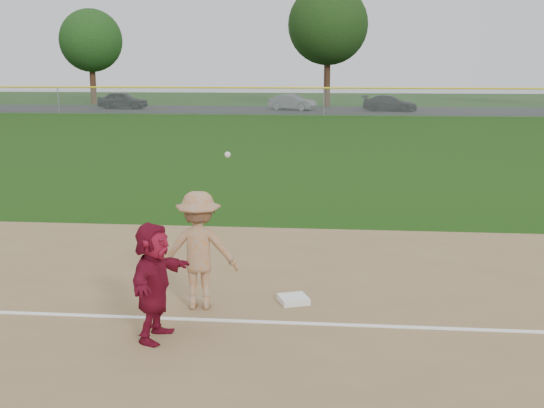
# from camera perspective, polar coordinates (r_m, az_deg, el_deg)

# --- Properties ---
(ground) EXTENTS (160.00, 160.00, 0.00)m
(ground) POSITION_cam_1_polar(r_m,az_deg,el_deg) (10.79, -0.79, -8.39)
(ground) COLOR #173B0B
(ground) RESTS_ON ground
(foul_line) EXTENTS (60.00, 0.10, 0.01)m
(foul_line) POSITION_cam_1_polar(r_m,az_deg,el_deg) (10.04, -1.30, -9.81)
(foul_line) COLOR white
(foul_line) RESTS_ON infield_dirt
(parking_asphalt) EXTENTS (120.00, 10.00, 0.01)m
(parking_asphalt) POSITION_cam_1_polar(r_m,az_deg,el_deg) (56.21, 4.48, 7.83)
(parking_asphalt) COLOR black
(parking_asphalt) RESTS_ON ground
(first_base) EXTENTS (0.55, 0.55, 0.10)m
(first_base) POSITION_cam_1_polar(r_m,az_deg,el_deg) (10.81, 1.80, -7.98)
(first_base) COLOR white
(first_base) RESTS_ON infield_dirt
(base_runner) EXTENTS (0.71, 1.57, 1.63)m
(base_runner) POSITION_cam_1_polar(r_m,az_deg,el_deg) (9.33, -9.85, -6.39)
(base_runner) COLOR maroon
(base_runner) RESTS_ON infield_dirt
(car_left) EXTENTS (4.23, 1.96, 1.40)m
(car_left) POSITION_cam_1_polar(r_m,az_deg,el_deg) (59.22, -12.37, 8.48)
(car_left) COLOR black
(car_left) RESTS_ON parking_asphalt
(car_mid) EXTENTS (4.09, 2.71, 1.27)m
(car_mid) POSITION_cam_1_polar(r_m,az_deg,el_deg) (55.93, 1.73, 8.50)
(car_mid) COLOR slate
(car_mid) RESTS_ON parking_asphalt
(car_right) EXTENTS (4.57, 2.59, 1.25)m
(car_right) POSITION_cam_1_polar(r_m,az_deg,el_deg) (55.66, 9.84, 8.31)
(car_right) COLOR black
(car_right) RESTS_ON parking_asphalt
(first_base_play) EXTENTS (1.22, 0.76, 2.40)m
(first_base_play) POSITION_cam_1_polar(r_m,az_deg,el_deg) (10.40, -6.11, -3.86)
(first_base_play) COLOR gray
(first_base_play) RESTS_ON infield_dirt
(outfield_fence) EXTENTS (110.00, 0.12, 110.00)m
(outfield_fence) POSITION_cam_1_polar(r_m,az_deg,el_deg) (50.12, 4.37, 9.62)
(outfield_fence) COLOR #999EA0
(outfield_fence) RESTS_ON ground
(tree_1) EXTENTS (5.80, 5.80, 8.75)m
(tree_1) POSITION_cam_1_polar(r_m,az_deg,el_deg) (67.22, -14.92, 13.07)
(tree_1) COLOR #392215
(tree_1) RESTS_ON ground
(tree_2) EXTENTS (7.00, 7.00, 10.58)m
(tree_2) POSITION_cam_1_polar(r_m,az_deg,el_deg) (61.68, 4.70, 14.72)
(tree_2) COLOR #331F12
(tree_2) RESTS_ON ground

